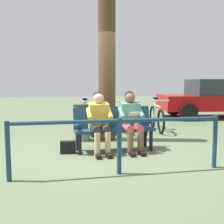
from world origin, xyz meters
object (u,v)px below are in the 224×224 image
at_px(person_companion, 99,119).
at_px(bicycle_orange, 157,118).
at_px(bicycle_silver, 132,118).
at_px(parked_car, 217,97).
at_px(bicycle_purple, 111,119).
at_px(litter_bin, 82,122).
at_px(bicycle_blue, 87,120).
at_px(tree_trunk, 107,62).
at_px(bench, 113,125).
at_px(person_reading, 131,118).
at_px(handbag, 68,147).

xyz_separation_m(person_companion, bicycle_orange, (-1.88, -2.15, -0.30)).
distance_m(bicycle_silver, parked_car, 4.57).
xyz_separation_m(person_companion, bicycle_purple, (-0.58, -2.20, -0.30)).
xyz_separation_m(litter_bin, bicycle_blue, (-0.18, -0.87, -0.07)).
height_order(tree_trunk, bicycle_silver, tree_trunk).
xyz_separation_m(bench, person_companion, (0.31, 0.19, 0.16)).
bearing_deg(bicycle_silver, person_companion, -17.09).
height_order(bench, person_reading, person_reading).
bearing_deg(bicycle_orange, bicycle_silver, -87.07).
bearing_deg(handbag, bicycle_silver, -129.74).
bearing_deg(bicycle_purple, litter_bin, -41.40).
distance_m(handbag, parked_car, 7.27).
bearing_deg(tree_trunk, bench, 89.68).
relative_size(person_reading, bicycle_purple, 0.71).
relative_size(person_reading, bicycle_orange, 0.72).
distance_m(tree_trunk, bicycle_blue, 1.78).
height_order(bicycle_silver, bicycle_purple, same).
bearing_deg(parked_car, litter_bin, 36.88).
bearing_deg(bicycle_orange, tree_trunk, -52.17).
height_order(person_reading, bicycle_purple, person_reading).
bearing_deg(bicycle_purple, handbag, -29.77).
bearing_deg(bicycle_orange, bench, -33.53).
height_order(bench, handbag, bench).
distance_m(handbag, bicycle_orange, 3.28).
bearing_deg(bench, handbag, 4.98).
distance_m(handbag, bicycle_purple, 2.48).
distance_m(bench, bicycle_purple, 2.03).
xyz_separation_m(person_reading, parked_car, (-4.45, -4.46, 0.11)).
xyz_separation_m(person_companion, handbag, (0.61, -0.04, -0.54)).
relative_size(bicycle_purple, bicycle_blue, 1.01).
bearing_deg(bicycle_orange, litter_bin, -60.79).
relative_size(bicycle_orange, bicycle_purple, 1.00).
bearing_deg(handbag, person_companion, 176.40).
bearing_deg(bicycle_blue, person_companion, -7.94).
xyz_separation_m(person_reading, handbag, (1.25, 0.01, -0.54)).
height_order(person_reading, bicycle_silver, person_reading).
bearing_deg(person_reading, parked_car, -139.17).
height_order(person_reading, tree_trunk, tree_trunk).
xyz_separation_m(tree_trunk, bicycle_orange, (-1.57, -1.01, -1.48)).
distance_m(person_reading, bicycle_purple, 2.17).
distance_m(person_reading, bicycle_orange, 2.47).
relative_size(person_companion, bicycle_blue, 0.72).
bearing_deg(person_reading, handbag, -3.84).
xyz_separation_m(litter_bin, parked_car, (-5.37, -3.32, 0.35)).
bearing_deg(bicycle_orange, person_reading, -25.42).
xyz_separation_m(person_reading, bicycle_purple, (0.06, -2.15, -0.31)).
xyz_separation_m(tree_trunk, parked_car, (-4.77, -3.36, -1.06)).
distance_m(person_companion, tree_trunk, 1.67).
bearing_deg(parked_car, bicycle_blue, 30.43).
distance_m(handbag, tree_trunk, 2.24).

